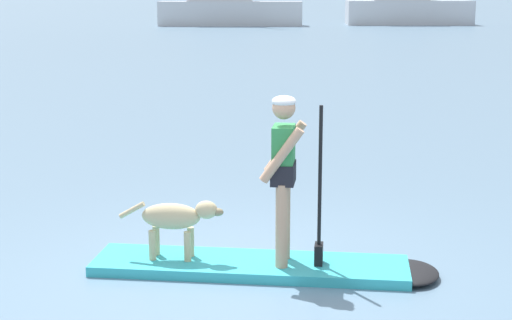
{
  "coord_description": "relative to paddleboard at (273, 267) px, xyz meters",
  "views": [
    {
      "loc": [
        0.49,
        -7.44,
        2.72
      ],
      "look_at": [
        0.0,
        1.0,
        0.9
      ],
      "focal_mm": 56.07,
      "sensor_mm": 36.0,
      "label": 1
    }
  ],
  "objects": [
    {
      "name": "moored_boat_starboard",
      "position": [
        8.13,
        55.44,
        1.44
      ],
      "size": [
        9.5,
        3.83,
        4.6
      ],
      "color": "silver",
      "rests_on": "ground_plane"
    },
    {
      "name": "paddleboard",
      "position": [
        0.0,
        0.0,
        0.0
      ],
      "size": [
        3.41,
        0.95,
        0.1
      ],
      "color": "#33B2BF",
      "rests_on": "ground_plane"
    },
    {
      "name": "ground_plane",
      "position": [
        -0.23,
        0.01,
        -0.05
      ],
      "size": [
        400.0,
        400.0,
        0.0
      ],
      "primitive_type": "plane",
      "color": "slate"
    },
    {
      "name": "person_paddler",
      "position": [
        0.11,
        -0.01,
        1.0
      ],
      "size": [
        0.62,
        0.5,
        1.64
      ],
      "color": "tan",
      "rests_on": "paddleboard"
    },
    {
      "name": "moored_boat_outer",
      "position": [
        -5.34,
        52.73,
        1.39
      ],
      "size": [
        10.66,
        2.96,
        11.26
      ],
      "color": "silver",
      "rests_on": "ground_plane"
    },
    {
      "name": "dog",
      "position": [
        -0.96,
        0.06,
        0.46
      ],
      "size": [
        1.05,
        0.26,
        0.6
      ],
      "color": "#CCB78C",
      "rests_on": "paddleboard"
    }
  ]
}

